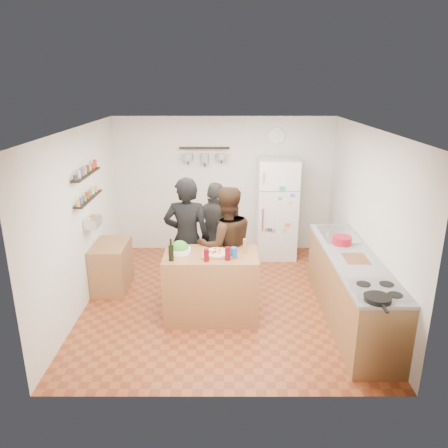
{
  "coord_description": "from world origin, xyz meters",
  "views": [
    {
      "loc": [
        0.0,
        -5.81,
        3.1
      ],
      "look_at": [
        0.0,
        0.1,
        1.15
      ],
      "focal_mm": 35.0,
      "sensor_mm": 36.0,
      "label": 1
    }
  ],
  "objects_px": {
    "wine_bottle": "(171,253)",
    "red_bowl": "(342,240)",
    "salt_canister": "(234,253)",
    "counter_run": "(351,289)",
    "salad_bowl": "(180,250)",
    "person_center": "(226,246)",
    "side_table": "(112,266)",
    "pepper_mill": "(245,247)",
    "wall_clock": "(277,136)",
    "prep_island": "(211,285)",
    "skillet": "(378,298)",
    "person_left": "(187,239)",
    "person_back": "(216,235)",
    "fridge": "(277,208)"
  },
  "relations": [
    {
      "from": "wine_bottle",
      "to": "red_bowl",
      "type": "bearing_deg",
      "value": 13.61
    },
    {
      "from": "salt_canister",
      "to": "counter_run",
      "type": "xyz_separation_m",
      "value": [
        1.57,
        0.01,
        -0.53
      ]
    },
    {
      "from": "salad_bowl",
      "to": "person_center",
      "type": "height_order",
      "value": "person_center"
    },
    {
      "from": "counter_run",
      "to": "salad_bowl",
      "type": "bearing_deg",
      "value": 176.04
    },
    {
      "from": "counter_run",
      "to": "side_table",
      "type": "distance_m",
      "value": 3.57
    },
    {
      "from": "pepper_mill",
      "to": "wall_clock",
      "type": "xyz_separation_m",
      "value": [
        0.67,
        2.47,
        1.16
      ]
    },
    {
      "from": "prep_island",
      "to": "skillet",
      "type": "relative_size",
      "value": 4.48
    },
    {
      "from": "prep_island",
      "to": "skillet",
      "type": "bearing_deg",
      "value": -36.51
    },
    {
      "from": "person_left",
      "to": "wall_clock",
      "type": "bearing_deg",
      "value": -125.12
    },
    {
      "from": "person_back",
      "to": "red_bowl",
      "type": "bearing_deg",
      "value": -179.97
    },
    {
      "from": "fridge",
      "to": "pepper_mill",
      "type": "bearing_deg",
      "value": -107.44
    },
    {
      "from": "wall_clock",
      "to": "side_table",
      "type": "bearing_deg",
      "value": -147.94
    },
    {
      "from": "fridge",
      "to": "side_table",
      "type": "height_order",
      "value": "fridge"
    },
    {
      "from": "salt_canister",
      "to": "red_bowl",
      "type": "distance_m",
      "value": 1.59
    },
    {
      "from": "person_center",
      "to": "counter_run",
      "type": "relative_size",
      "value": 0.65
    },
    {
      "from": "skillet",
      "to": "fridge",
      "type": "xyz_separation_m",
      "value": [
        -0.65,
        3.5,
        -0.05
      ]
    },
    {
      "from": "salad_bowl",
      "to": "salt_canister",
      "type": "distance_m",
      "value": 0.74
    },
    {
      "from": "person_back",
      "to": "prep_island",
      "type": "bearing_deg",
      "value": 107.61
    },
    {
      "from": "pepper_mill",
      "to": "skillet",
      "type": "xyz_separation_m",
      "value": [
        1.32,
        -1.36,
        -0.04
      ]
    },
    {
      "from": "fridge",
      "to": "red_bowl",
      "type": "bearing_deg",
      "value": -69.26
    },
    {
      "from": "fridge",
      "to": "person_back",
      "type": "bearing_deg",
      "value": -132.09
    },
    {
      "from": "pepper_mill",
      "to": "fridge",
      "type": "height_order",
      "value": "fridge"
    },
    {
      "from": "prep_island",
      "to": "person_back",
      "type": "relative_size",
      "value": 0.76
    },
    {
      "from": "pepper_mill",
      "to": "side_table",
      "type": "height_order",
      "value": "pepper_mill"
    },
    {
      "from": "person_center",
      "to": "salt_canister",
      "type": "bearing_deg",
      "value": 86.47
    },
    {
      "from": "counter_run",
      "to": "red_bowl",
      "type": "distance_m",
      "value": 0.69
    },
    {
      "from": "counter_run",
      "to": "red_bowl",
      "type": "height_order",
      "value": "red_bowl"
    },
    {
      "from": "pepper_mill",
      "to": "person_back",
      "type": "bearing_deg",
      "value": 112.71
    },
    {
      "from": "wine_bottle",
      "to": "counter_run",
      "type": "xyz_separation_m",
      "value": [
        2.37,
        0.11,
        -0.56
      ]
    },
    {
      "from": "person_left",
      "to": "salad_bowl",
      "type": "bearing_deg",
      "value": 85.61
    },
    {
      "from": "salad_bowl",
      "to": "wine_bottle",
      "type": "height_order",
      "value": "wine_bottle"
    },
    {
      "from": "wine_bottle",
      "to": "counter_run",
      "type": "relative_size",
      "value": 0.08
    },
    {
      "from": "side_table",
      "to": "salt_canister",
      "type": "bearing_deg",
      "value": -27.12
    },
    {
      "from": "wine_bottle",
      "to": "fridge",
      "type": "distance_m",
      "value": 2.91
    },
    {
      "from": "salad_bowl",
      "to": "person_left",
      "type": "bearing_deg",
      "value": 83.59
    },
    {
      "from": "person_center",
      "to": "person_back",
      "type": "relative_size",
      "value": 1.04
    },
    {
      "from": "wine_bottle",
      "to": "salt_canister",
      "type": "distance_m",
      "value": 0.81
    },
    {
      "from": "salt_canister",
      "to": "wall_clock",
      "type": "bearing_deg",
      "value": 72.7
    },
    {
      "from": "person_left",
      "to": "wine_bottle",
      "type": "bearing_deg",
      "value": 82.04
    },
    {
      "from": "wall_clock",
      "to": "fridge",
      "type": "bearing_deg",
      "value": -90.0
    },
    {
      "from": "fridge",
      "to": "person_left",
      "type": "bearing_deg",
      "value": -132.33
    },
    {
      "from": "prep_island",
      "to": "wine_bottle",
      "type": "distance_m",
      "value": 0.78
    },
    {
      "from": "person_center",
      "to": "red_bowl",
      "type": "bearing_deg",
      "value": 163.54
    },
    {
      "from": "wine_bottle",
      "to": "skillet",
      "type": "relative_size",
      "value": 0.73
    },
    {
      "from": "salad_bowl",
      "to": "side_table",
      "type": "relative_size",
      "value": 0.37
    },
    {
      "from": "pepper_mill",
      "to": "counter_run",
      "type": "bearing_deg",
      "value": -6.37
    },
    {
      "from": "wine_bottle",
      "to": "counter_run",
      "type": "height_order",
      "value": "wine_bottle"
    },
    {
      "from": "person_center",
      "to": "red_bowl",
      "type": "height_order",
      "value": "person_center"
    },
    {
      "from": "skillet",
      "to": "counter_run",
      "type": "bearing_deg",
      "value": 85.25
    },
    {
      "from": "person_back",
      "to": "skillet",
      "type": "distance_m",
      "value": 2.89
    }
  ]
}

